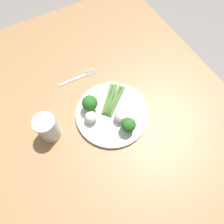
{
  "coord_description": "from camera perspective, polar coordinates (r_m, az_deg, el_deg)",
  "views": [
    {
      "loc": [
        0.34,
        -0.16,
        1.45
      ],
      "look_at": [
        0.04,
        0.01,
        0.76
      ],
      "focal_mm": 32.61,
      "sensor_mm": 36.0,
      "label": 1
    }
  ],
  "objects": [
    {
      "name": "broccoli_back",
      "position": [
        0.75,
        -6.25,
        2.47
      ],
      "size": [
        0.06,
        0.06,
        0.07
      ],
      "color": "#568E33",
      "rests_on": "plate"
    },
    {
      "name": "dining_table",
      "position": [
        0.89,
        -1.59,
        -1.64
      ],
      "size": [
        1.25,
        0.97,
        0.74
      ],
      "color": "#9E754C",
      "rests_on": "ground_plane"
    },
    {
      "name": "plate",
      "position": [
        0.78,
        0.0,
        -0.41
      ],
      "size": [
        0.28,
        0.28,
        0.01
      ],
      "primitive_type": "cylinder",
      "color": "white",
      "rests_on": "dining_table"
    },
    {
      "name": "cauliflower_mid",
      "position": [
        0.74,
        -5.93,
        -1.52
      ],
      "size": [
        0.05,
        0.05,
        0.05
      ],
      "primitive_type": "sphere",
      "color": "silver",
      "rests_on": "plate"
    },
    {
      "name": "water_glass",
      "position": [
        0.74,
        -17.55,
        -4.28
      ],
      "size": [
        0.08,
        0.08,
        0.11
      ],
      "primitive_type": "cylinder",
      "color": "silver",
      "rests_on": "dining_table"
    },
    {
      "name": "fork",
      "position": [
        0.88,
        -9.49,
        9.46
      ],
      "size": [
        0.03,
        0.17,
        0.0
      ],
      "rotation": [
        0.0,
        0.0,
        1.53
      ],
      "color": "silver",
      "rests_on": "dining_table"
    },
    {
      "name": "asparagus_bundle",
      "position": [
        0.79,
        0.11,
        3.5
      ],
      "size": [
        0.13,
        0.13,
        0.01
      ],
      "rotation": [
        0.0,
        0.0,
        2.31
      ],
      "color": "#3D6626",
      "rests_on": "plate"
    },
    {
      "name": "broccoli_right",
      "position": [
        0.71,
        4.66,
        -3.66
      ],
      "size": [
        0.05,
        0.05,
        0.06
      ],
      "color": "#568E33",
      "rests_on": "plate"
    },
    {
      "name": "ground_plane",
      "position": [
        1.51,
        -0.96,
        -12.18
      ],
      "size": [
        6.0,
        6.0,
        0.02
      ],
      "primitive_type": "cube",
      "color": "gray"
    },
    {
      "name": "cauliflower_back_right",
      "position": [
        0.74,
        2.46,
        -1.26
      ],
      "size": [
        0.05,
        0.05,
        0.05
      ],
      "primitive_type": "sphere",
      "color": "white",
      "rests_on": "plate"
    }
  ]
}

